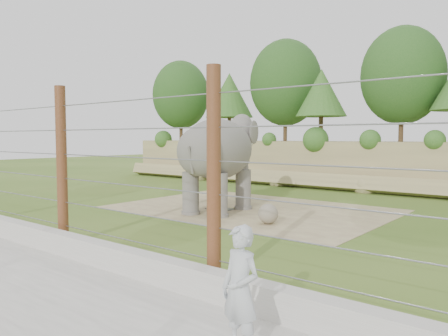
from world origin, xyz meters
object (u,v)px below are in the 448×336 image
Objects in this scene: stone_ball at (268,214)px; barrier_fence at (62,166)px; elephant at (218,163)px; zookeeper at (240,290)px.

barrier_fence is (-2.64, -5.43, 1.66)m from stone_ball.
barrier_fence is at bearing -100.00° from elephant.
zookeeper is at bearing -13.95° from barrier_fence.
elephant is at bearing 141.34° from zookeeper.
barrier_fence reaches higher than stone_ball.
stone_ball is at bearing 130.85° from zookeeper.
elephant is 10.58m from zookeeper.
stone_ball is (2.70, -0.80, -1.44)m from elephant.
zookeeper is at bearing -59.32° from stone_ball.
zookeeper is at bearing -59.46° from elephant.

